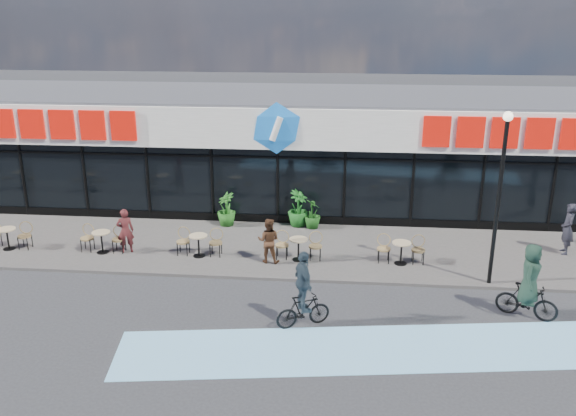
{
  "coord_description": "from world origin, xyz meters",
  "views": [
    {
      "loc": [
        2.44,
        -14.83,
        8.1
      ],
      "look_at": [
        0.72,
        3.5,
        1.87
      ],
      "focal_mm": 38.0,
      "sensor_mm": 36.0,
      "label": 1
    }
  ],
  "objects_px": {
    "cyclist_b": "(529,288)",
    "potted_plant_left": "(226,209)",
    "potted_plant_mid": "(313,214)",
    "patron_left": "(125,231)",
    "potted_plant_right": "(298,208)",
    "patron_right": "(268,241)",
    "pedestrian_a": "(567,229)",
    "lamp_post": "(500,185)",
    "cyclist_a": "(303,295)"
  },
  "relations": [
    {
      "from": "potted_plant_left",
      "to": "potted_plant_mid",
      "type": "xyz_separation_m",
      "value": [
        3.24,
        0.02,
        -0.08
      ]
    },
    {
      "from": "patron_left",
      "to": "potted_plant_mid",
      "type": "bearing_deg",
      "value": -174.51
    },
    {
      "from": "patron_right",
      "to": "cyclist_a",
      "type": "height_order",
      "value": "cyclist_a"
    },
    {
      "from": "potted_plant_mid",
      "to": "cyclist_b",
      "type": "xyz_separation_m",
      "value": [
        6.11,
        -6.13,
        0.24
      ]
    },
    {
      "from": "pedestrian_a",
      "to": "cyclist_b",
      "type": "height_order",
      "value": "cyclist_b"
    },
    {
      "from": "lamp_post",
      "to": "patron_left",
      "type": "relative_size",
      "value": 3.38
    },
    {
      "from": "lamp_post",
      "to": "pedestrian_a",
      "type": "distance_m",
      "value": 4.53
    },
    {
      "from": "potted_plant_right",
      "to": "patron_right",
      "type": "relative_size",
      "value": 0.92
    },
    {
      "from": "potted_plant_right",
      "to": "potted_plant_mid",
      "type": "bearing_deg",
      "value": -18.38
    },
    {
      "from": "potted_plant_left",
      "to": "potted_plant_right",
      "type": "bearing_deg",
      "value": 4.24
    },
    {
      "from": "cyclist_b",
      "to": "lamp_post",
      "type": "bearing_deg",
      "value": 106.26
    },
    {
      "from": "patron_right",
      "to": "pedestrian_a",
      "type": "height_order",
      "value": "pedestrian_a"
    },
    {
      "from": "potted_plant_left",
      "to": "patron_left",
      "type": "bearing_deg",
      "value": -134.51
    },
    {
      "from": "potted_plant_mid",
      "to": "cyclist_b",
      "type": "bearing_deg",
      "value": -45.07
    },
    {
      "from": "pedestrian_a",
      "to": "cyclist_b",
      "type": "relative_size",
      "value": 0.82
    },
    {
      "from": "lamp_post",
      "to": "pedestrian_a",
      "type": "xyz_separation_m",
      "value": [
        3.01,
        2.57,
        -2.2
      ]
    },
    {
      "from": "patron_left",
      "to": "pedestrian_a",
      "type": "height_order",
      "value": "pedestrian_a"
    },
    {
      "from": "pedestrian_a",
      "to": "cyclist_a",
      "type": "bearing_deg",
      "value": -51.48
    },
    {
      "from": "patron_left",
      "to": "pedestrian_a",
      "type": "relative_size",
      "value": 0.88
    },
    {
      "from": "cyclist_a",
      "to": "potted_plant_mid",
      "type": "bearing_deg",
      "value": 91.24
    },
    {
      "from": "patron_left",
      "to": "potted_plant_right",
      "type": "bearing_deg",
      "value": -170.9
    },
    {
      "from": "potted_plant_left",
      "to": "potted_plant_mid",
      "type": "height_order",
      "value": "potted_plant_left"
    },
    {
      "from": "pedestrian_a",
      "to": "patron_left",
      "type": "bearing_deg",
      "value": -79.72
    },
    {
      "from": "potted_plant_mid",
      "to": "cyclist_a",
      "type": "distance_m",
      "value": 7.17
    },
    {
      "from": "potted_plant_right",
      "to": "cyclist_b",
      "type": "distance_m",
      "value": 9.17
    },
    {
      "from": "potted_plant_right",
      "to": "cyclist_a",
      "type": "height_order",
      "value": "cyclist_a"
    },
    {
      "from": "pedestrian_a",
      "to": "cyclist_b",
      "type": "bearing_deg",
      "value": -23.46
    },
    {
      "from": "pedestrian_a",
      "to": "cyclist_b",
      "type": "xyz_separation_m",
      "value": [
        -2.46,
        -4.48,
        -0.08
      ]
    },
    {
      "from": "lamp_post",
      "to": "potted_plant_mid",
      "type": "height_order",
      "value": "lamp_post"
    },
    {
      "from": "patron_left",
      "to": "patron_right",
      "type": "bearing_deg",
      "value": 155.45
    },
    {
      "from": "pedestrian_a",
      "to": "potted_plant_left",
      "type": "bearing_deg",
      "value": -92.58
    },
    {
      "from": "potted_plant_left",
      "to": "patron_right",
      "type": "bearing_deg",
      "value": -58.63
    },
    {
      "from": "cyclist_b",
      "to": "potted_plant_left",
      "type": "bearing_deg",
      "value": 146.85
    },
    {
      "from": "patron_left",
      "to": "cyclist_b",
      "type": "height_order",
      "value": "cyclist_b"
    },
    {
      "from": "potted_plant_mid",
      "to": "pedestrian_a",
      "type": "height_order",
      "value": "pedestrian_a"
    },
    {
      "from": "patron_left",
      "to": "cyclist_b",
      "type": "xyz_separation_m",
      "value": [
        12.21,
        -3.2,
        0.02
      ]
    },
    {
      "from": "potted_plant_right",
      "to": "pedestrian_a",
      "type": "bearing_deg",
      "value": -11.36
    },
    {
      "from": "patron_left",
      "to": "cyclist_b",
      "type": "relative_size",
      "value": 0.72
    },
    {
      "from": "patron_left",
      "to": "patron_right",
      "type": "xyz_separation_m",
      "value": [
        4.87,
        -0.38,
        -0.02
      ]
    },
    {
      "from": "lamp_post",
      "to": "potted_plant_right",
      "type": "height_order",
      "value": "lamp_post"
    },
    {
      "from": "pedestrian_a",
      "to": "cyclist_b",
      "type": "distance_m",
      "value": 5.11
    },
    {
      "from": "cyclist_b",
      "to": "potted_plant_right",
      "type": "bearing_deg",
      "value": 136.55
    },
    {
      "from": "potted_plant_mid",
      "to": "patron_left",
      "type": "bearing_deg",
      "value": -154.36
    },
    {
      "from": "potted_plant_right",
      "to": "cyclist_b",
      "type": "bearing_deg",
      "value": -43.45
    },
    {
      "from": "lamp_post",
      "to": "potted_plant_mid",
      "type": "relative_size",
      "value": 4.66
    },
    {
      "from": "cyclist_a",
      "to": "lamp_post",
      "type": "bearing_deg",
      "value": 28.54
    },
    {
      "from": "patron_right",
      "to": "pedestrian_a",
      "type": "xyz_separation_m",
      "value": [
        9.8,
        1.66,
        0.13
      ]
    },
    {
      "from": "potted_plant_right",
      "to": "pedestrian_a",
      "type": "height_order",
      "value": "pedestrian_a"
    },
    {
      "from": "patron_left",
      "to": "cyclist_a",
      "type": "xyz_separation_m",
      "value": [
        6.26,
        -4.23,
        0.03
      ]
    },
    {
      "from": "cyclist_b",
      "to": "patron_right",
      "type": "bearing_deg",
      "value": 159.0
    }
  ]
}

